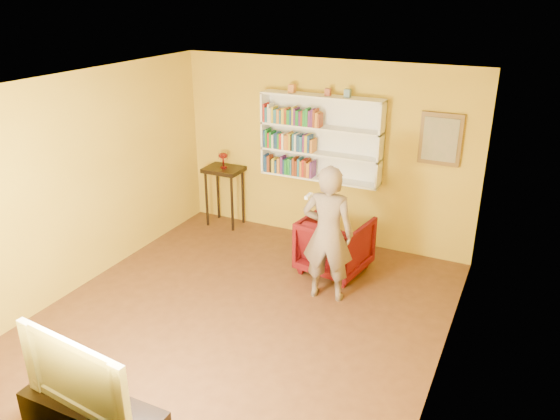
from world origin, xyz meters
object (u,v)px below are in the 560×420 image
object	(u,v)px
ruby_lustre	(223,157)
person	(328,234)
console_table	(224,178)
armchair	(335,245)
television	(86,369)
bookshelf	(322,138)

from	to	relation	value
ruby_lustre	person	size ratio (longest dim) A/B	0.14
console_table	ruby_lustre	distance (m)	0.34
armchair	television	distance (m)	3.87
ruby_lustre	person	xyz separation A→B (m)	(2.30, -1.40, -0.28)
console_table	bookshelf	bearing A→B (deg)	5.75
bookshelf	person	size ratio (longest dim) A/B	1.05
console_table	person	distance (m)	2.69
bookshelf	ruby_lustre	bearing A→B (deg)	-174.25
bookshelf	person	bearing A→B (deg)	-65.32
ruby_lustre	armchair	distance (m)	2.39
bookshelf	console_table	bearing A→B (deg)	-174.25
console_table	armchair	bearing A→B (deg)	-18.32
bookshelf	armchair	world-z (taller)	bookshelf
ruby_lustre	person	world-z (taller)	person
console_table	person	size ratio (longest dim) A/B	0.56
armchair	person	size ratio (longest dim) A/B	0.50
person	ruby_lustre	bearing A→B (deg)	-40.28
console_table	ruby_lustre	bearing A→B (deg)	-63.43
ruby_lustre	armchair	world-z (taller)	ruby_lustre
bookshelf	ruby_lustre	size ratio (longest dim) A/B	7.38
ruby_lustre	television	size ratio (longest dim) A/B	0.21
armchair	ruby_lustre	bearing A→B (deg)	-9.68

